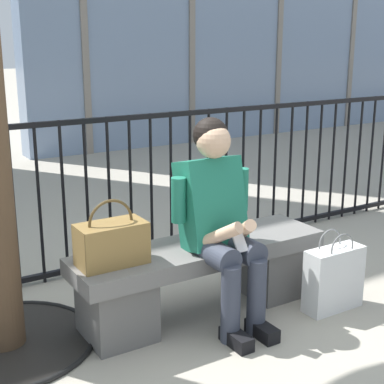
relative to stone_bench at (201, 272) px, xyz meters
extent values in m
plane|color=#A8A091|center=(0.00, 0.00, -0.27)|extent=(60.00, 60.00, 0.00)
cube|color=slate|center=(0.00, 0.00, 0.13)|extent=(1.60, 0.44, 0.10)
cube|color=#605E5B|center=(-0.56, 0.00, -0.10)|extent=(0.36, 0.37, 0.35)
cube|color=#605E5B|center=(0.56, 0.00, -0.10)|extent=(0.36, 0.37, 0.35)
cylinder|color=#383D4C|center=(-0.05, -0.18, 0.20)|extent=(0.15, 0.40, 0.15)
cylinder|color=#383D4C|center=(-0.05, -0.38, -0.05)|extent=(0.11, 0.11, 0.45)
cube|color=black|center=(-0.05, -0.44, -0.23)|extent=(0.09, 0.22, 0.08)
cylinder|color=#383D4C|center=(0.13, -0.18, 0.20)|extent=(0.15, 0.40, 0.15)
cylinder|color=#383D4C|center=(0.13, -0.38, -0.05)|extent=(0.11, 0.11, 0.45)
cube|color=black|center=(0.13, -0.44, -0.23)|extent=(0.09, 0.22, 0.08)
cube|color=#1E7259|center=(0.04, -0.04, 0.44)|extent=(0.36, 0.30, 0.55)
cylinder|color=#1E7259|center=(-0.18, -0.04, 0.49)|extent=(0.08, 0.08, 0.26)
cylinder|color=#DBAD89|center=(-0.04, -0.26, 0.32)|extent=(0.16, 0.28, 0.20)
cylinder|color=#1E7259|center=(0.26, -0.04, 0.49)|extent=(0.08, 0.08, 0.26)
cylinder|color=#DBAD89|center=(0.12, -0.26, 0.32)|extent=(0.16, 0.28, 0.20)
cube|color=silver|center=(0.04, -0.32, 0.30)|extent=(0.07, 0.10, 0.13)
sphere|color=#DBAD89|center=(0.04, -0.06, 0.81)|extent=(0.20, 0.20, 0.20)
sphere|color=black|center=(0.04, -0.03, 0.84)|extent=(0.20, 0.20, 0.20)
cube|color=olive|center=(-0.58, -0.01, 0.30)|extent=(0.37, 0.20, 0.23)
torus|color=brown|center=(-0.58, -0.01, 0.42)|extent=(0.26, 0.02, 0.26)
cube|color=white|center=(0.73, -0.39, -0.07)|extent=(0.39, 0.15, 0.40)
torus|color=slate|center=(0.73, -0.44, 0.15)|extent=(0.19, 0.01, 0.19)
torus|color=slate|center=(0.73, -0.34, 0.15)|extent=(0.19, 0.01, 0.19)
cylinder|color=black|center=(-0.85, 0.95, 0.29)|extent=(0.02, 0.02, 1.12)
cylinder|color=black|center=(-0.68, 0.95, 0.29)|extent=(0.02, 0.02, 1.12)
cylinder|color=black|center=(-0.51, 0.95, 0.29)|extent=(0.02, 0.02, 1.12)
cylinder|color=black|center=(-0.34, 0.95, 0.29)|extent=(0.02, 0.02, 1.12)
cylinder|color=black|center=(-0.17, 0.95, 0.29)|extent=(0.02, 0.02, 1.12)
cylinder|color=black|center=(0.00, 0.95, 0.29)|extent=(0.02, 0.02, 1.12)
cylinder|color=black|center=(0.17, 0.95, 0.29)|extent=(0.02, 0.02, 1.12)
cylinder|color=black|center=(0.34, 0.95, 0.29)|extent=(0.02, 0.02, 1.12)
cylinder|color=black|center=(0.51, 0.95, 0.29)|extent=(0.02, 0.02, 1.12)
cylinder|color=black|center=(0.68, 0.95, 0.29)|extent=(0.02, 0.02, 1.12)
cylinder|color=black|center=(0.85, 0.95, 0.29)|extent=(0.02, 0.02, 1.12)
cylinder|color=black|center=(1.02, 0.95, 0.29)|extent=(0.02, 0.02, 1.12)
cylinder|color=black|center=(1.19, 0.95, 0.29)|extent=(0.02, 0.02, 1.12)
cylinder|color=black|center=(1.36, 0.95, 0.29)|extent=(0.02, 0.02, 1.12)
cylinder|color=black|center=(1.53, 0.95, 0.29)|extent=(0.02, 0.02, 1.12)
cylinder|color=black|center=(1.70, 0.95, 0.29)|extent=(0.02, 0.02, 1.12)
cylinder|color=black|center=(1.87, 0.95, 0.29)|extent=(0.02, 0.02, 1.12)
cylinder|color=black|center=(2.04, 0.95, 0.29)|extent=(0.02, 0.02, 1.12)
cylinder|color=black|center=(2.21, 0.95, 0.29)|extent=(0.02, 0.02, 1.12)
cylinder|color=black|center=(2.38, 0.95, 0.29)|extent=(0.02, 0.02, 1.12)
cylinder|color=black|center=(2.54, 0.95, 0.29)|extent=(0.02, 0.02, 1.12)
cylinder|color=black|center=(2.71, 0.95, 0.29)|extent=(0.02, 0.02, 1.12)
cube|color=black|center=(0.00, 0.95, -0.22)|extent=(8.14, 0.04, 0.04)
cube|color=black|center=(0.00, 0.95, 0.83)|extent=(8.14, 0.04, 0.04)
cylinder|color=black|center=(-1.13, 0.25, -0.27)|extent=(0.98, 0.98, 0.01)
torus|color=black|center=(-1.13, 0.25, -0.26)|extent=(1.01, 1.01, 0.03)
camera|label=1|loc=(-1.74, -2.72, 1.37)|focal=53.55mm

